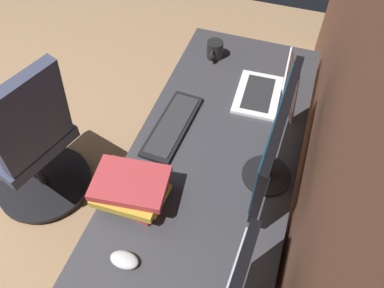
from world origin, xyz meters
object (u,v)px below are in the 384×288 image
keyboard_main (172,126)px  office_chair (31,146)px  laptop_leftmost (271,91)px  coffee_mug (215,50)px  monitor_primary (275,140)px  drawer_pedestal (197,257)px  book_stack_near (132,188)px  mouse_spare (124,260)px

keyboard_main → office_chair: 0.82m
laptop_leftmost → coffee_mug: 0.40m
monitor_primary → office_chair: 1.32m
drawer_pedestal → monitor_primary: 0.70m
keyboard_main → book_stack_near: bearing=-2.2°
coffee_mug → keyboard_main: bearing=-4.1°
monitor_primary → coffee_mug: bearing=-148.2°
keyboard_main → coffee_mug: (-0.54, 0.04, 0.04)m
drawer_pedestal → keyboard_main: bearing=-147.9°
book_stack_near → office_chair: bearing=-108.6°
office_chair → monitor_primary: bearing=90.6°
mouse_spare → coffee_mug: (-1.19, -0.02, 0.03)m
book_stack_near → monitor_primary: bearing=119.2°
coffee_mug → mouse_spare: bearing=1.1°
laptop_leftmost → keyboard_main: 0.50m
drawer_pedestal → laptop_leftmost: 0.85m
drawer_pedestal → mouse_spare: bearing=-37.3°
drawer_pedestal → mouse_spare: 0.51m
laptop_leftmost → mouse_spare: size_ratio=3.03×
keyboard_main → office_chair: (0.14, -0.76, -0.28)m
coffee_mug → office_chair: office_chair is taller
keyboard_main → drawer_pedestal: bearing=32.1°
coffee_mug → office_chair: bearing=-49.4°
coffee_mug → laptop_leftmost: bearing=57.7°
keyboard_main → coffee_mug: coffee_mug is taller
drawer_pedestal → mouse_spare: size_ratio=6.68×
mouse_spare → book_stack_near: 0.27m
coffee_mug → office_chair: (0.69, -0.80, -0.32)m
laptop_leftmost → keyboard_main: bearing=-49.2°
mouse_spare → laptop_leftmost: bearing=161.8°
book_stack_near → office_chair: office_chair is taller
monitor_primary → keyboard_main: monitor_primary is taller
keyboard_main → mouse_spare: (0.64, 0.06, 0.01)m
coffee_mug → drawer_pedestal: bearing=12.6°
drawer_pedestal → coffee_mug: (-0.94, -0.21, 0.43)m
drawer_pedestal → coffee_mug: coffee_mug is taller
laptop_leftmost → keyboard_main: size_ratio=0.74×
keyboard_main → mouse_spare: mouse_spare is taller
drawer_pedestal → laptop_leftmost: (-0.72, 0.13, 0.43)m
book_stack_near → coffee_mug: 0.94m
monitor_primary → keyboard_main: 0.52m
mouse_spare → coffee_mug: size_ratio=0.83×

